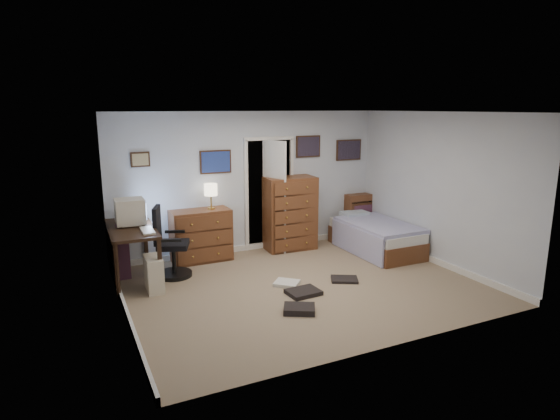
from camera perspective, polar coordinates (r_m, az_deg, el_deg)
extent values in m
cube|color=gray|center=(6.98, 2.74, -9.25)|extent=(5.00, 4.00, 0.02)
cube|color=black|center=(7.28, -17.70, -2.17)|extent=(0.69, 1.45, 0.04)
cube|color=black|center=(6.73, -19.24, -7.15)|extent=(0.06, 0.06, 0.78)
cube|color=black|center=(6.79, -14.40, -6.66)|extent=(0.06, 0.06, 0.78)
cube|color=black|center=(8.01, -20.10, -4.10)|extent=(0.06, 0.06, 0.78)
cube|color=black|center=(8.06, -16.04, -3.71)|extent=(0.06, 0.06, 0.78)
cube|color=black|center=(7.35, -19.91, -5.14)|extent=(0.06, 1.32, 0.55)
cube|color=beige|center=(7.38, -17.83, -0.15)|extent=(0.43, 0.41, 0.37)
cube|color=#8CB2F2|center=(7.40, -16.18, 0.00)|extent=(0.02, 0.31, 0.24)
cube|color=beige|center=(7.42, -17.73, -1.64)|extent=(0.28, 0.28, 0.02)
cube|color=beige|center=(6.96, -15.86, -2.42)|extent=(0.18, 0.44, 0.03)
cube|color=beige|center=(6.95, -15.12, -7.52)|extent=(0.23, 0.47, 0.50)
cube|color=black|center=(6.96, -14.18, -7.41)|extent=(0.01, 0.33, 0.39)
cylinder|color=black|center=(7.50, -12.71, -7.64)|extent=(0.69, 0.69, 0.06)
cylinder|color=black|center=(7.43, -12.79, -5.99)|extent=(0.08, 0.08, 0.41)
cube|color=black|center=(7.36, -12.89, -4.16)|extent=(0.58, 0.58, 0.08)
cube|color=black|center=(7.31, -14.77, -1.78)|extent=(0.20, 0.41, 0.57)
cube|color=black|center=(7.08, -13.20, -3.61)|extent=(0.31, 0.15, 0.04)
cube|color=black|center=(7.56, -12.69, -2.58)|extent=(0.31, 0.15, 0.04)
cube|color=maroon|center=(7.51, -18.57, -4.85)|extent=(0.17, 0.17, 0.84)
cube|color=brown|center=(8.05, -9.63, -3.05)|extent=(1.00, 0.51, 0.88)
cylinder|color=gold|center=(8.00, -8.37, 0.22)|extent=(0.13, 0.13, 0.02)
cylinder|color=gold|center=(7.97, -8.40, 1.15)|extent=(0.03, 0.03, 0.26)
cylinder|color=beige|center=(7.94, -8.44, 2.47)|extent=(0.22, 0.22, 0.20)
cube|color=black|center=(8.85, -2.17, 2.23)|extent=(0.90, 0.60, 2.00)
cube|color=white|center=(8.39, -4.12, 1.63)|extent=(0.06, 0.05, 2.00)
cube|color=white|center=(8.74, 1.39, 2.11)|extent=(0.06, 0.05, 2.00)
cube|color=white|center=(8.43, -1.34, 8.71)|extent=(0.96, 0.05, 0.06)
cube|color=white|center=(8.44, -1.28, 1.74)|extent=(0.31, 0.77, 2.00)
sphere|color=gold|center=(8.44, 1.07, 1.73)|extent=(0.06, 0.06, 0.06)
cube|color=brown|center=(8.56, 1.18, -0.39)|extent=(0.94, 0.59, 1.34)
cube|color=brown|center=(9.64, 10.57, -0.55)|extent=(0.98, 0.27, 0.87)
cube|color=black|center=(9.54, 10.86, 0.32)|extent=(0.89, 0.12, 0.29)
cube|color=maroon|center=(9.55, 10.85, 0.10)|extent=(0.78, 0.14, 0.21)
cube|color=brown|center=(8.71, 11.51, -3.88)|extent=(0.91, 1.81, 0.32)
cube|color=white|center=(8.65, 11.58, -2.35)|extent=(0.87, 1.77, 0.16)
cube|color=#605FB1|center=(8.55, 11.97, -1.84)|extent=(0.96, 1.54, 0.09)
cube|color=#605FB1|center=(8.34, 9.26, -3.84)|extent=(0.04, 1.54, 0.49)
cube|color=#6D8BAE|center=(9.15, 9.09, -0.56)|extent=(0.50, 0.34, 0.12)
cube|color=#331E11|center=(7.83, -16.67, 5.92)|extent=(0.30, 0.03, 0.24)
cube|color=olive|center=(7.81, -16.65, 5.91)|extent=(0.25, 0.01, 0.19)
cube|color=#331E11|center=(8.12, -7.85, 5.83)|extent=(0.55, 0.03, 0.40)
cube|color=navy|center=(8.10, -7.81, 5.82)|extent=(0.50, 0.01, 0.35)
cube|color=#331E11|center=(8.80, 3.45, 7.74)|extent=(0.50, 0.03, 0.40)
cube|color=black|center=(8.79, 3.50, 7.73)|extent=(0.45, 0.01, 0.35)
cube|color=#331E11|center=(9.28, 8.36, 7.25)|extent=(0.55, 0.03, 0.40)
cube|color=black|center=(9.26, 8.43, 7.24)|extent=(0.50, 0.01, 0.35)
cube|color=black|center=(6.12, 2.37, -11.97)|extent=(0.49, 0.45, 0.08)
cube|color=silver|center=(6.98, 0.83, -8.91)|extent=(0.46, 0.45, 0.05)
cube|color=black|center=(7.21, 7.85, -8.37)|extent=(0.49, 0.45, 0.04)
cube|color=black|center=(6.66, 2.87, -9.97)|extent=(0.47, 0.38, 0.06)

